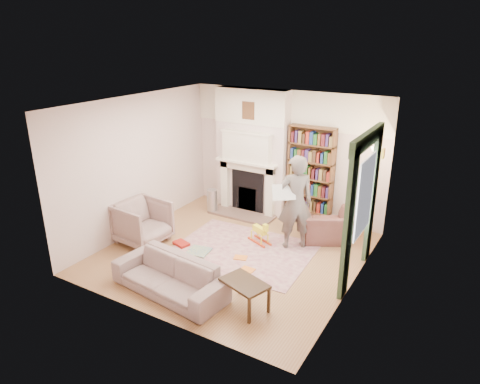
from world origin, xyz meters
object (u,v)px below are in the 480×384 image
Objects in this scene: bookcase at (311,170)px; paraffin_heater at (212,201)px; coffee_table at (244,295)px; man_reading at (295,203)px; armchair_left at (142,222)px; sofa at (169,276)px; armchair_reading at (327,226)px; rocking_horse at (260,232)px.

bookcase is 2.38m from paraffin_heater.
bookcase is 2.64× the size of coffee_table.
coffee_table is (0.17, -2.20, -0.70)m from man_reading.
armchair_left is 1.67× the size of paraffin_heater.
armchair_left is 0.47× the size of sofa.
armchair_reading is 3.65m from armchair_left.
rocking_horse is at bearing 85.69° from sofa.
armchair_reading is 1.35m from rocking_horse.
paraffin_heater is at bearing -54.43° from man_reading.
coffee_table is at bearing -102.53° from armchair_left.
man_reading reaches higher than armchair_left.
coffee_table is (2.82, -0.89, -0.19)m from armchair_left.
paraffin_heater is (-2.49, 2.84, 0.05)m from coffee_table.
armchair_reading is at bearing -0.80° from paraffin_heater.
armchair_reading reaches higher than coffee_table.
man_reading is at bearing -58.79° from armchair_left.
sofa reaches higher than coffee_table.
man_reading is at bearing 39.60° from rocking_horse.
paraffin_heater is (0.33, 1.95, -0.14)m from armchair_left.
man_reading is at bearing 112.64° from coffee_table.
coffee_table is (-0.28, -2.80, -0.09)m from armchair_reading.
armchair_reading is 0.52× the size of man_reading.
bookcase reaches higher than armchair_reading.
man_reading is 3.53× the size of rocking_horse.
paraffin_heater is (-2.32, 0.64, -0.65)m from man_reading.
coffee_table is at bearing 55.30° from man_reading.
man_reading is at bearing 23.53° from armchair_reading.
paraffin_heater is at bearing -4.77° from armchair_left.
rocking_horse is (1.68, -0.82, -0.04)m from paraffin_heater.
man_reading is 2.31m from coffee_table.
armchair_left reaches higher than paraffin_heater.
bookcase is at bearing 83.67° from sofa.
armchair_reading is at bearing -53.44° from armchair_left.
armchair_reading is (0.67, -0.71, -0.86)m from bookcase.
armchair_reading reaches higher than sofa.
armchair_reading is at bearing 69.80° from sofa.
coffee_table is at bearing -48.77° from paraffin_heater.
rocking_horse is at bearing 6.03° from armchair_reading.
man_reading is 3.35× the size of paraffin_heater.
man_reading reaches higher than armchair_reading.
sofa is at bearing -67.87° from paraffin_heater.
bookcase reaches higher than man_reading.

